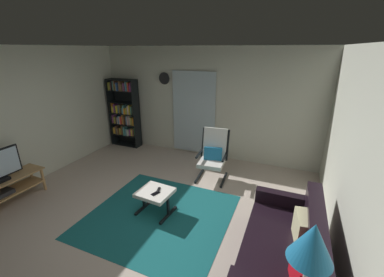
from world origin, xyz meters
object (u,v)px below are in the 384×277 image
Objects in this scene: leather_sofa at (285,251)px; lounge_armchair at (213,153)px; ottoman at (155,195)px; cell_phone at (155,193)px; wall_clock at (164,78)px; tv_stand at (0,191)px; tv_remote at (159,190)px; floor_lamp_by_sofa at (307,267)px; bookshelf_near_tv at (125,113)px.

leather_sofa is 1.67× the size of lounge_armchair.
cell_phone reaches higher than ottoman.
wall_clock is at bearing 137.41° from leather_sofa.
leather_sofa is (4.47, 0.47, -0.01)m from tv_stand.
cell_phone is at bearing -105.20° from lounge_armchair.
wall_clock reaches higher than cell_phone.
tv_remote is at bearing -64.14° from wall_clock.
tv_stand reaches higher than ottoman.
tv_stand is at bearing -142.81° from cell_phone.
ottoman is at bearing -65.34° from wall_clock.
cell_phone is 0.08× the size of floor_lamp_by_sofa.
tv_remote is (2.35, -2.29, -0.51)m from bookshelf_near_tv.
bookshelf_near_tv is 12.49× the size of tv_remote.
ottoman is 0.32× the size of floor_lamp_by_sofa.
floor_lamp_by_sofa reaches higher than tv_stand.
tv_remote is at bearing -44.22° from bookshelf_near_tv.
wall_clock is at bearing 98.23° from tv_remote.
lounge_armchair is at bearing 39.07° from tv_stand.
floor_lamp_by_sofa is (2.00, -1.69, 1.05)m from cell_phone.
ottoman is (2.46, 0.88, 0.02)m from tv_stand.
tv_remote is (-0.43, -1.47, -0.13)m from lounge_armchair.
wall_clock reaches higher than tv_remote.
wall_clock is at bearing 148.76° from lounge_armchair.
tv_remote is 0.50× the size of wall_clock.
wall_clock reaches higher than ottoman.
tv_remote is at bearing 111.54° from cell_phone.
lounge_armchair is 2.31m from wall_clock.
cell_phone is (-0.43, -1.57, -0.13)m from lounge_armchair.
bookshelf_near_tv is at bearing 118.16° from tv_remote.
leather_sofa is 3.08× the size of ottoman.
tv_stand is 4.78× the size of wall_clock.
bookshelf_near_tv reaches higher than floor_lamp_by_sofa.
cell_phone is (0.00, -0.10, -0.00)m from tv_remote.
leather_sofa is 5.89× the size of wall_clock.
tv_stand is at bearing -111.32° from wall_clock.
leather_sofa is 4.55m from wall_clock.
leather_sofa reaches higher than ottoman.
lounge_armchair is (2.78, -0.82, -0.38)m from bookshelf_near_tv.
tv_stand is 4.49m from leather_sofa.
tv_stand is at bearing 169.00° from floor_lamp_by_sofa.
lounge_armchair is (-1.53, 1.91, 0.23)m from leather_sofa.
tv_stand is at bearing -173.94° from leather_sofa.
ottoman is (2.31, -2.33, -0.59)m from bookshelf_near_tv.
leather_sofa is at bearing -30.23° from tv_remote.
leather_sofa is at bearing -11.34° from ottoman.
lounge_armchair is 7.30× the size of cell_phone.
ottoman is 3.85× the size of tv_remote.
tv_stand reaches higher than tv_remote.
tv_stand is 2.64m from cell_phone.
floor_lamp_by_sofa is (2.05, -1.75, 1.12)m from ottoman.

